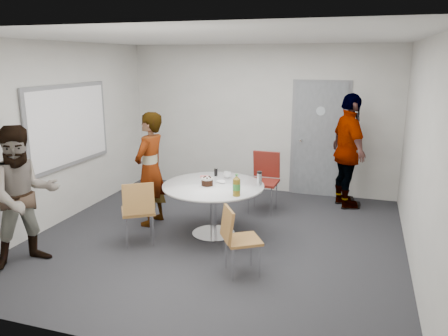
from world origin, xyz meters
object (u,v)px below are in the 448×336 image
(person_left, at_px, (24,196))
(person_right, at_px, (348,151))
(table, at_px, (215,192))
(door, at_px, (319,140))
(whiteboard, at_px, (69,125))
(chair_near_right, at_px, (236,234))
(person_main, at_px, (150,169))
(chair_far, at_px, (265,175))
(chair_near_left, at_px, (138,207))

(person_left, relative_size, person_right, 0.89)
(table, bearing_deg, door, 63.75)
(whiteboard, distance_m, table, 2.52)
(person_left, distance_m, person_right, 4.91)
(chair_near_right, height_order, person_right, person_right)
(person_left, bearing_deg, person_main, 8.63)
(door, relative_size, whiteboard, 1.12)
(person_left, bearing_deg, chair_far, -4.67)
(door, xyz_separation_m, person_right, (0.53, -0.53, -0.07))
(table, bearing_deg, chair_far, 71.12)
(person_main, bearing_deg, chair_near_left, 20.03)
(door, distance_m, whiteboard, 4.25)
(chair_near_right, relative_size, person_main, 0.48)
(chair_near_left, height_order, chair_far, chair_far)
(chair_near_left, bearing_deg, whiteboard, 121.45)
(chair_near_left, bearing_deg, table, 4.94)
(person_main, bearing_deg, table, 87.62)
(door, distance_m, person_right, 0.76)
(table, distance_m, chair_near_left, 1.07)
(chair_near_left, bearing_deg, door, 23.56)
(chair_far, relative_size, person_left, 0.57)
(whiteboard, xyz_separation_m, chair_near_left, (1.55, -0.75, -0.90))
(whiteboard, distance_m, person_main, 1.46)
(chair_near_left, relative_size, chair_far, 0.92)
(chair_near_right, height_order, chair_far, chair_far)
(door, distance_m, person_left, 4.95)
(table, height_order, chair_near_left, table)
(whiteboard, bearing_deg, person_main, 1.73)
(whiteboard, xyz_separation_m, table, (2.39, -0.09, -0.81))
(table, bearing_deg, person_right, 47.25)
(whiteboard, bearing_deg, chair_near_left, -25.75)
(door, height_order, chair_near_right, door)
(chair_near_right, relative_size, chair_far, 0.84)
(chair_near_left, distance_m, person_right, 3.59)
(whiteboard, distance_m, chair_near_right, 3.35)
(chair_far, distance_m, person_left, 3.62)
(table, height_order, person_right, person_right)
(chair_near_left, xyz_separation_m, person_right, (2.55, 2.50, 0.41))
(chair_far, bearing_deg, table, 72.05)
(door, bearing_deg, chair_near_left, -123.64)
(door, xyz_separation_m, chair_near_right, (-0.56, -3.41, -0.53))
(chair_far, height_order, person_main, person_main)
(whiteboard, bearing_deg, door, 32.66)
(door, xyz_separation_m, table, (-1.17, -2.37, -0.39))
(door, xyz_separation_m, chair_near_left, (-2.01, -3.03, -0.48))
(door, distance_m, person_main, 3.17)
(table, distance_m, person_right, 2.53)
(chair_near_right, relative_size, person_right, 0.43)
(person_main, bearing_deg, door, 139.97)
(table, xyz_separation_m, chair_near_left, (-0.84, -0.65, -0.09))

